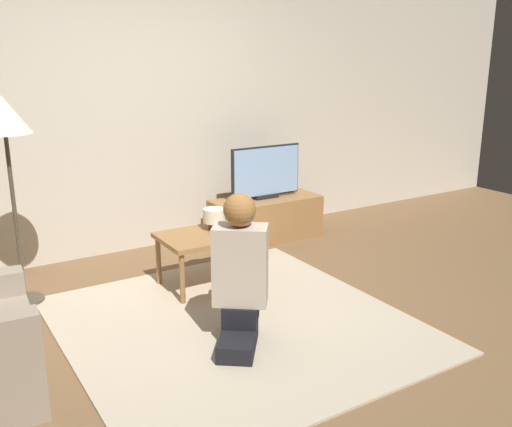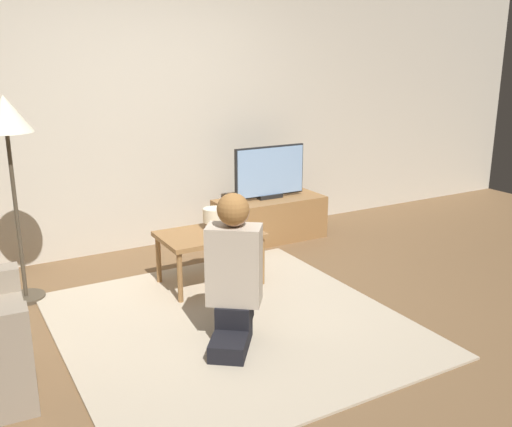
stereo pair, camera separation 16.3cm
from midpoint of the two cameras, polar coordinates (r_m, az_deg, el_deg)
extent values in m
plane|color=brown|center=(4.00, -3.23, -11.10)|extent=(10.00, 10.00, 0.00)
cube|color=beige|center=(5.37, -13.54, 9.91)|extent=(10.00, 0.06, 2.60)
cube|color=#BCAD93|center=(4.00, -3.23, -11.00)|extent=(2.22, 2.33, 0.02)
cube|color=olive|center=(5.70, 0.17, -0.52)|extent=(1.09, 0.47, 0.42)
cube|color=black|center=(5.64, 0.17, 1.73)|extent=(0.26, 0.08, 0.04)
cube|color=black|center=(5.59, 0.13, 4.26)|extent=(0.76, 0.03, 0.49)
cube|color=#8CB2E0|center=(5.58, 0.18, 4.25)|extent=(0.73, 0.04, 0.46)
cube|color=olive|center=(4.51, -5.66, -2.19)|extent=(0.78, 0.53, 0.04)
cylinder|color=olive|center=(4.26, -8.49, -6.56)|extent=(0.04, 0.04, 0.40)
cylinder|color=olive|center=(4.56, -0.35, -4.86)|extent=(0.04, 0.04, 0.40)
cylinder|color=olive|center=(4.65, -10.71, -4.73)|extent=(0.04, 0.04, 0.40)
cylinder|color=olive|center=(4.92, -3.08, -3.29)|extent=(0.04, 0.04, 0.40)
cylinder|color=#4C4233|center=(4.69, -23.02, -8.04)|extent=(0.28, 0.28, 0.03)
cylinder|color=#4C4233|center=(4.46, -24.03, 0.79)|extent=(0.03, 0.03, 1.46)
cone|color=#EFE5C6|center=(4.35, -24.97, 8.94)|extent=(0.37, 0.37, 0.26)
cube|color=black|center=(3.65, -3.13, -12.65)|extent=(0.42, 0.46, 0.11)
cube|color=black|center=(3.73, -2.81, -9.85)|extent=(0.32, 0.32, 0.14)
cube|color=#C1B29E|center=(3.60, -2.88, -5.18)|extent=(0.39, 0.36, 0.51)
sphere|color=tan|center=(3.49, -2.96, 0.25)|extent=(0.20, 0.20, 0.20)
sphere|color=#9E6B38|center=(3.47, -3.01, 0.40)|extent=(0.20, 0.20, 0.20)
cube|color=black|center=(3.94, -2.12, -2.92)|extent=(0.13, 0.11, 0.04)
cylinder|color=#C1B29E|center=(3.81, -0.83, -3.54)|extent=(0.24, 0.28, 0.07)
cylinder|color=#C1B29E|center=(3.84, -3.87, -3.44)|extent=(0.24, 0.28, 0.07)
cylinder|color=#4C3823|center=(4.60, -5.20, -1.21)|extent=(0.10, 0.10, 0.06)
cylinder|color=#EFE5C6|center=(4.57, -5.23, -0.20)|extent=(0.18, 0.18, 0.11)
cube|color=black|center=(4.51, -2.57, -1.77)|extent=(0.04, 0.15, 0.02)
camera|label=1|loc=(0.08, -91.02, -0.29)|focal=40.00mm
camera|label=2|loc=(0.08, 88.98, 0.29)|focal=40.00mm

